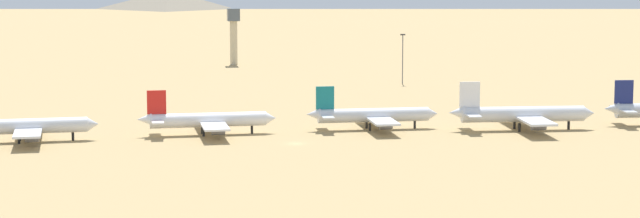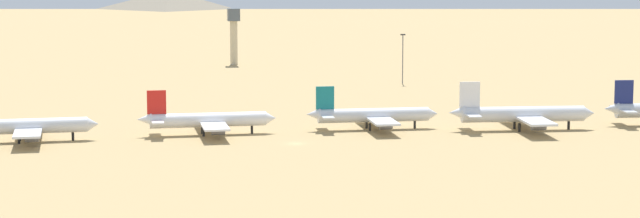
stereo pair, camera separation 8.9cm
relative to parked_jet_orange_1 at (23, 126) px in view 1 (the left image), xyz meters
The scene contains 7 objects.
ground 69.41m from the parked_jet_orange_1, 11.72° to the right, with size 4000.00×4000.00×0.00m, color tan.
parked_jet_orange_1 is the anchor object (origin of this frame).
parked_jet_red_2 46.98m from the parked_jet_orange_1, ahead, with size 36.76×30.77×12.17m.
parked_jet_teal_3 92.05m from the parked_jet_orange_1, ahead, with size 36.57×30.61×12.11m.
parked_jet_white_4 131.62m from the parked_jet_orange_1, ahead, with size 40.61×34.23×13.41m.
control_tower 210.37m from the parked_jet_orange_1, 69.63° to the left, with size 5.20×5.20×24.26m.
light_pole_west 169.80m from the parked_jet_orange_1, 41.50° to the left, with size 1.80×0.50×18.41m.
Camera 1 is at (-43.19, -283.52, 47.54)m, focal length 64.61 mm.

